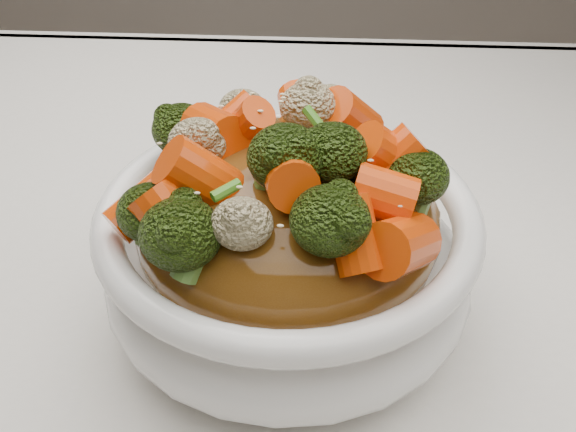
# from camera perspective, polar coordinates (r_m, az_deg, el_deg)

# --- Properties ---
(tablecloth) EXTENTS (1.20, 0.80, 0.04)m
(tablecloth) POSITION_cam_1_polar(r_m,az_deg,el_deg) (0.50, 1.53, -5.34)
(tablecloth) COLOR white
(tablecloth) RESTS_ON dining_table
(bowl) EXTENTS (0.24, 0.24, 0.09)m
(bowl) POSITION_cam_1_polar(r_m,az_deg,el_deg) (0.42, -0.00, -3.72)
(bowl) COLOR white
(bowl) RESTS_ON tablecloth
(sauce_base) EXTENTS (0.19, 0.19, 0.10)m
(sauce_base) POSITION_cam_1_polar(r_m,az_deg,el_deg) (0.40, 0.00, -0.36)
(sauce_base) COLOR brown
(sauce_base) RESTS_ON bowl
(carrots) EXTENTS (0.19, 0.19, 0.05)m
(carrots) POSITION_cam_1_polar(r_m,az_deg,el_deg) (0.36, 0.00, 7.84)
(carrots) COLOR #DD4207
(carrots) RESTS_ON sauce_base
(broccoli) EXTENTS (0.19, 0.19, 0.05)m
(broccoli) POSITION_cam_1_polar(r_m,az_deg,el_deg) (0.37, 0.00, 7.69)
(broccoli) COLOR black
(broccoli) RESTS_ON sauce_base
(cauliflower) EXTENTS (0.19, 0.19, 0.04)m
(cauliflower) POSITION_cam_1_polar(r_m,az_deg,el_deg) (0.37, 0.00, 7.41)
(cauliflower) COLOR tan
(cauliflower) RESTS_ON sauce_base
(scallions) EXTENTS (0.14, 0.14, 0.02)m
(scallions) POSITION_cam_1_polar(r_m,az_deg,el_deg) (0.36, 0.00, 7.98)
(scallions) COLOR #41811D
(scallions) RESTS_ON sauce_base
(sesame_seeds) EXTENTS (0.17, 0.17, 0.01)m
(sesame_seeds) POSITION_cam_1_polar(r_m,az_deg,el_deg) (0.36, 0.00, 7.98)
(sesame_seeds) COLOR beige
(sesame_seeds) RESTS_ON sauce_base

